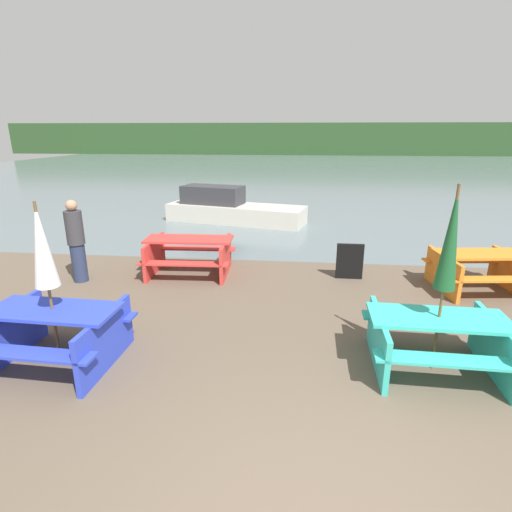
% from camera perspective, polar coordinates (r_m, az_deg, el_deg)
% --- Properties ---
extents(water, '(60.00, 50.00, 0.00)m').
position_cam_1_polar(water, '(34.20, 6.72, 12.30)').
color(water, slate).
rests_on(water, ground_plane).
extents(far_treeline, '(80.00, 1.60, 4.00)m').
position_cam_1_polar(far_treeline, '(54.08, 6.66, 16.27)').
color(far_treeline, '#284723').
rests_on(far_treeline, water).
extents(picnic_table_blue, '(1.71, 1.44, 0.79)m').
position_cam_1_polar(picnic_table_blue, '(5.94, -26.69, -9.49)').
color(picnic_table_blue, blue).
rests_on(picnic_table_blue, ground_plane).
extents(picnic_table_teal, '(1.75, 1.43, 0.74)m').
position_cam_1_polar(picnic_table_teal, '(5.70, 24.33, -10.52)').
color(picnic_table_teal, '#33B7A8').
rests_on(picnic_table_teal, ground_plane).
extents(picnic_table_orange, '(1.77, 1.56, 0.76)m').
position_cam_1_polar(picnic_table_orange, '(8.81, 29.12, -1.50)').
color(picnic_table_orange, orange).
rests_on(picnic_table_orange, ground_plane).
extents(picnic_table_red, '(1.90, 1.46, 0.79)m').
position_cam_1_polar(picnic_table_red, '(8.71, -9.48, 0.49)').
color(picnic_table_red, red).
rests_on(picnic_table_red, ground_plane).
extents(umbrella_darkgreen, '(0.26, 0.26, 2.40)m').
position_cam_1_polar(umbrella_darkgreen, '(5.26, 26.07, 2.09)').
color(umbrella_darkgreen, brown).
rests_on(umbrella_darkgreen, ground_plane).
extents(umbrella_white, '(0.30, 0.30, 2.18)m').
position_cam_1_polar(umbrella_white, '(5.56, -28.29, 1.25)').
color(umbrella_white, brown).
rests_on(umbrella_white, ground_plane).
extents(boat, '(4.87, 2.43, 1.19)m').
position_cam_1_polar(boat, '(13.75, -3.71, 6.73)').
color(boat, beige).
rests_on(boat, water).
extents(person, '(0.34, 0.34, 1.69)m').
position_cam_1_polar(person, '(8.83, -24.30, 1.92)').
color(person, '#283351').
rests_on(person, ground_plane).
extents(signboard, '(0.55, 0.08, 0.75)m').
position_cam_1_polar(signboard, '(8.56, 13.23, -0.75)').
color(signboard, black).
rests_on(signboard, ground_plane).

